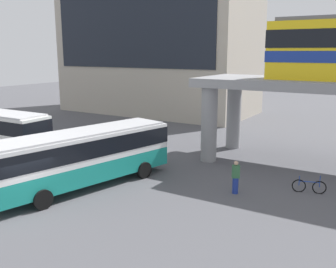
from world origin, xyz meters
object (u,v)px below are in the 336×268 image
pedestrian_walking_across (236,178)px  pedestrian_near_building (148,144)px  bus_main (81,153)px  station_building (158,26)px  bicycle_blue (309,186)px

pedestrian_walking_across → pedestrian_near_building: (-8.73, 4.39, -0.11)m
pedestrian_walking_across → pedestrian_near_building: pedestrian_walking_across is taller
pedestrian_walking_across → bus_main: bearing=-154.8°
pedestrian_walking_across → station_building: bearing=130.9°
station_building → bicycle_blue: 32.15m
station_building → bicycle_blue: (22.78, -20.25, -10.23)m
bus_main → pedestrian_walking_across: (7.68, 3.61, -1.13)m
station_building → bus_main: (11.73, -26.03, -8.60)m
pedestrian_near_building → station_building: bearing=120.6°
station_building → pedestrian_near_building: (10.67, -18.04, -9.83)m
station_building → bicycle_blue: station_building is taller
pedestrian_walking_across → pedestrian_near_building: 9.78m
pedestrian_walking_across → pedestrian_near_building: bearing=153.3°
station_building → bus_main: 29.82m
bicycle_blue → pedestrian_walking_across: pedestrian_walking_across is taller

